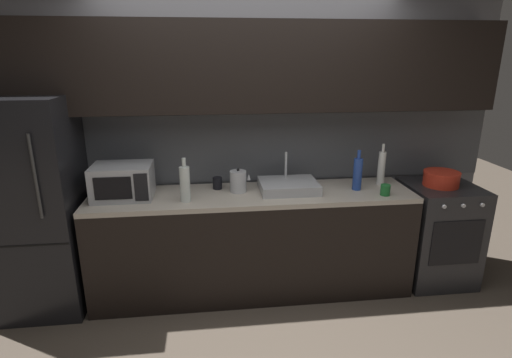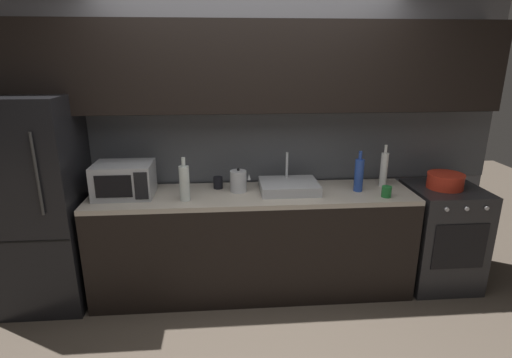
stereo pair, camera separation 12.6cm
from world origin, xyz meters
TOP-DOWN VIEW (x-y plane):
  - back_wall at (0.00, 1.20)m, footprint 4.41×0.44m
  - counter_run at (0.00, 0.90)m, footprint 2.67×0.60m
  - refrigerator at (-1.71, 0.90)m, footprint 0.68×0.69m
  - oven_range at (1.67, 0.90)m, footprint 0.60×0.62m
  - microwave at (-1.03, 0.92)m, footprint 0.46×0.35m
  - sink_basin at (0.31, 0.93)m, footprint 0.48×0.38m
  - kettle at (-0.11, 0.95)m, footprint 0.17×0.14m
  - wine_bottle_blue at (0.88, 0.89)m, footprint 0.08×0.08m
  - wine_bottle_clear at (-0.54, 0.77)m, footprint 0.08×0.08m
  - wine_bottle_white at (1.14, 1.00)m, footprint 0.06×0.06m
  - mug_green at (1.06, 0.72)m, footprint 0.08×0.08m
  - mug_dark at (-0.29, 1.05)m, footprint 0.08×0.08m
  - cooking_pot at (1.65, 0.90)m, footprint 0.30×0.30m

SIDE VIEW (x-z plane):
  - counter_run at x=0.00m, z-range 0.00..0.90m
  - oven_range at x=1.67m, z-range 0.00..0.90m
  - refrigerator at x=-1.71m, z-range 0.00..1.71m
  - sink_basin at x=0.31m, z-range 0.79..1.09m
  - mug_green at x=1.06m, z-range 0.90..0.99m
  - mug_dark at x=-0.29m, z-range 0.90..1.00m
  - cooking_pot at x=1.65m, z-range 0.90..1.03m
  - kettle at x=-0.11m, z-range 0.89..1.09m
  - microwave at x=-1.03m, z-range 0.90..1.17m
  - wine_bottle_blue at x=0.88m, z-range 0.87..1.21m
  - wine_bottle_clear at x=-0.54m, z-range 0.87..1.22m
  - wine_bottle_white at x=1.14m, z-range 0.87..1.23m
  - back_wall at x=0.00m, z-range 0.30..2.80m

